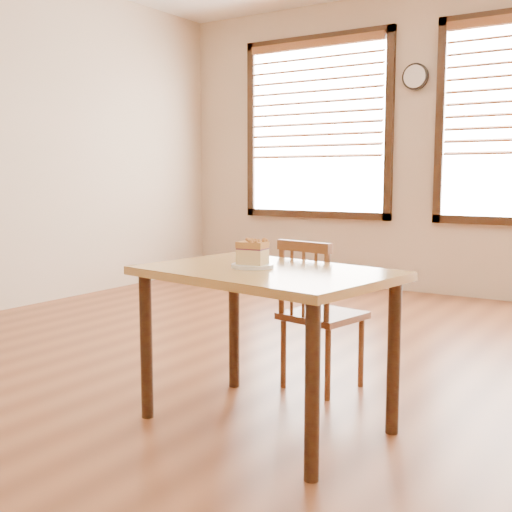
{
  "coord_description": "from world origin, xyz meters",
  "views": [
    {
      "loc": [
        1.42,
        -2.32,
        1.17
      ],
      "look_at": [
        -0.22,
        0.2,
        0.8
      ],
      "focal_mm": 45.0,
      "sensor_mm": 36.0,
      "label": 1
    }
  ],
  "objects_px": {
    "wall_clock": "(415,77)",
    "cafe_table_main": "(266,291)",
    "cafe_chair_main": "(319,313)",
    "plate": "(253,266)",
    "cake_slice": "(253,252)"
  },
  "relations": [
    {
      "from": "cake_slice",
      "to": "cafe_chair_main",
      "type": "bearing_deg",
      "value": 79.06
    },
    {
      "from": "cafe_chair_main",
      "to": "cafe_table_main",
      "type": "bearing_deg",
      "value": 103.83
    },
    {
      "from": "wall_clock",
      "to": "cafe_table_main",
      "type": "distance_m",
      "value": 4.13
    },
    {
      "from": "wall_clock",
      "to": "cake_slice",
      "type": "relative_size",
      "value": 1.77
    },
    {
      "from": "cafe_table_main",
      "to": "plate",
      "type": "xyz_separation_m",
      "value": [
        -0.08,
        0.01,
        0.11
      ]
    },
    {
      "from": "wall_clock",
      "to": "cafe_chair_main",
      "type": "xyz_separation_m",
      "value": [
        0.62,
        -3.19,
        -1.72
      ]
    },
    {
      "from": "cafe_chair_main",
      "to": "plate",
      "type": "distance_m",
      "value": 0.69
    },
    {
      "from": "plate",
      "to": "cake_slice",
      "type": "bearing_deg",
      "value": 46.03
    },
    {
      "from": "cafe_chair_main",
      "to": "plate",
      "type": "xyz_separation_m",
      "value": [
        -0.04,
        -0.6,
        0.33
      ]
    },
    {
      "from": "cafe_table_main",
      "to": "plate",
      "type": "height_order",
      "value": "plate"
    },
    {
      "from": "wall_clock",
      "to": "cafe_table_main",
      "type": "xyz_separation_m",
      "value": [
        0.66,
        -3.79,
        -1.51
      ]
    },
    {
      "from": "wall_clock",
      "to": "cafe_chair_main",
      "type": "bearing_deg",
      "value": -78.96
    },
    {
      "from": "cake_slice",
      "to": "plate",
      "type": "bearing_deg",
      "value": -141.04
    },
    {
      "from": "cafe_chair_main",
      "to": "wall_clock",
      "type": "bearing_deg",
      "value": -68.77
    },
    {
      "from": "wall_clock",
      "to": "cake_slice",
      "type": "bearing_deg",
      "value": -81.27
    }
  ]
}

